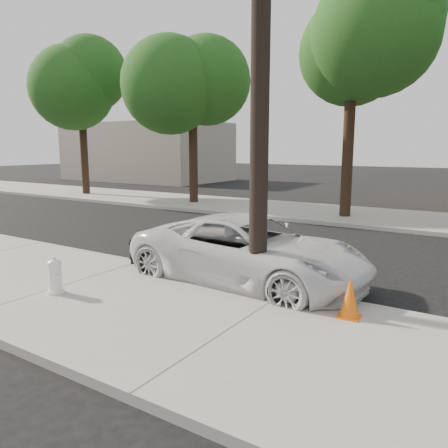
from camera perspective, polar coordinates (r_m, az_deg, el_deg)
The scene contains 12 objects.
ground at distance 12.59m, azimuth -4.27°, elevation -3.47°, with size 120.00×120.00×0.00m, color black.
near_sidewalk at distance 9.62m, azimuth -19.99°, elevation -7.87°, with size 90.00×4.40×0.15m, color gray.
far_sidewalk at distance 19.91m, azimuth 10.59°, elevation 1.60°, with size 90.00×5.00×0.15m, color gray.
curb_near at distance 11.02m, azimuth -10.87°, elevation -5.18°, with size 90.00×0.12×0.16m, color #9E9B93.
building_far at distance 40.45m, azimuth -10.05°, elevation 9.25°, with size 14.00×8.00×5.00m, color gray.
utility_pole at distance 8.21m, azimuth 4.82°, elevation 22.43°, with size 1.40×0.34×9.00m.
tree_a at distance 27.78m, azimuth -18.22°, elevation 16.98°, with size 4.65×4.50×9.00m.
tree_b at distance 22.41m, azimuth -3.97°, elevation 18.26°, with size 4.34×4.20×8.45m.
tree_c at distance 18.59m, azimuth 17.05°, elevation 21.96°, with size 4.96×4.80×9.55m.
police_cruiser at distance 9.40m, azimuth 3.23°, elevation -3.50°, with size 2.43×5.27×1.47m, color silver.
fire_hydrant at distance 9.04m, azimuth -21.19°, elevation -6.43°, with size 0.36×0.33×0.67m.
traffic_cone at distance 7.56m, azimuth 16.12°, elevation -9.22°, with size 0.38×0.38×0.70m.
Camera 1 is at (7.38, -9.77, 2.93)m, focal length 35.00 mm.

